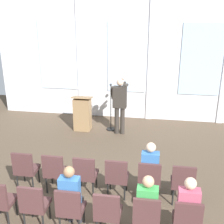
# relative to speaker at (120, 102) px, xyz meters

# --- Properties ---
(rear_partition) EXTENTS (9.12, 0.14, 4.41)m
(rear_partition) POSITION_rel_speaker_xyz_m (0.08, 1.43, 1.16)
(rear_partition) COLOR silver
(rear_partition) RESTS_ON ground
(speaker) EXTENTS (0.52, 0.69, 1.78)m
(speaker) POSITION_rel_speaker_xyz_m (0.00, 0.00, 0.00)
(speaker) COLOR #332D28
(speaker) RESTS_ON ground
(mic_stand) EXTENTS (0.28, 0.28, 1.55)m
(mic_stand) POSITION_rel_speaker_xyz_m (-0.32, 0.22, -0.70)
(mic_stand) COLOR black
(mic_stand) RESTS_ON ground
(lectern) EXTENTS (0.60, 0.48, 1.16)m
(lectern) POSITION_rel_speaker_xyz_m (-1.23, 0.11, -0.48)
(lectern) COLOR #93724C
(lectern) RESTS_ON ground
(chair_r0_c0) EXTENTS (0.46, 0.44, 0.94)m
(chair_r0_c0) POSITION_rel_speaker_xyz_m (-1.65, -3.28, -0.50)
(chair_r0_c0) COLOR black
(chair_r0_c0) RESTS_ON ground
(chair_r0_c1) EXTENTS (0.46, 0.44, 0.94)m
(chair_r0_c1) POSITION_rel_speaker_xyz_m (-0.97, -3.28, -0.50)
(chair_r0_c1) COLOR black
(chair_r0_c1) RESTS_ON ground
(chair_r0_c2) EXTENTS (0.46, 0.44, 0.94)m
(chair_r0_c2) POSITION_rel_speaker_xyz_m (-0.30, -3.28, -0.50)
(chair_r0_c2) COLOR black
(chair_r0_c2) RESTS_ON ground
(chair_r0_c3) EXTENTS (0.46, 0.44, 0.94)m
(chair_r0_c3) POSITION_rel_speaker_xyz_m (0.38, -3.28, -0.50)
(chair_r0_c3) COLOR black
(chair_r0_c3) RESTS_ON ground
(chair_r0_c4) EXTENTS (0.46, 0.44, 0.94)m
(chair_r0_c4) POSITION_rel_speaker_xyz_m (1.06, -3.28, -0.50)
(chair_r0_c4) COLOR black
(chair_r0_c4) RESTS_ON ground
(audience_r0_c4) EXTENTS (0.36, 0.39, 1.33)m
(audience_r0_c4) POSITION_rel_speaker_xyz_m (1.06, -3.20, -0.30)
(audience_r0_c4) COLOR #2D2D33
(audience_r0_c4) RESTS_ON ground
(chair_r0_c5) EXTENTS (0.46, 0.44, 0.94)m
(chair_r0_c5) POSITION_rel_speaker_xyz_m (1.74, -3.28, -0.50)
(chair_r0_c5) COLOR black
(chair_r0_c5) RESTS_ON ground
(chair_r1_c1) EXTENTS (0.46, 0.44, 0.94)m
(chair_r1_c1) POSITION_rel_speaker_xyz_m (-0.97, -4.41, -0.50)
(chair_r1_c1) COLOR black
(chair_r1_c1) RESTS_ON ground
(chair_r1_c2) EXTENTS (0.46, 0.44, 0.94)m
(chair_r1_c2) POSITION_rel_speaker_xyz_m (-0.30, -4.41, -0.50)
(chair_r1_c2) COLOR black
(chair_r1_c2) RESTS_ON ground
(audience_r1_c2) EXTENTS (0.36, 0.39, 1.33)m
(audience_r1_c2) POSITION_rel_speaker_xyz_m (-0.30, -4.33, -0.30)
(audience_r1_c2) COLOR #2D2D33
(audience_r1_c2) RESTS_ON ground
(chair_r1_c3) EXTENTS (0.46, 0.44, 0.94)m
(chair_r1_c3) POSITION_rel_speaker_xyz_m (0.38, -4.41, -0.50)
(chair_r1_c3) COLOR black
(chair_r1_c3) RESTS_ON ground
(chair_r1_c4) EXTENTS (0.46, 0.44, 0.94)m
(chair_r1_c4) POSITION_rel_speaker_xyz_m (1.06, -4.41, -0.50)
(chair_r1_c4) COLOR black
(chair_r1_c4) RESTS_ON ground
(audience_r1_c4) EXTENTS (0.36, 0.39, 1.28)m
(audience_r1_c4) POSITION_rel_speaker_xyz_m (1.06, -4.33, -0.32)
(audience_r1_c4) COLOR #2D2D33
(audience_r1_c4) RESTS_ON ground
(chair_r1_c5) EXTENTS (0.46, 0.44, 0.94)m
(chair_r1_c5) POSITION_rel_speaker_xyz_m (1.74, -4.41, -0.50)
(chair_r1_c5) COLOR black
(chair_r1_c5) RESTS_ON ground
(audience_r1_c5) EXTENTS (0.36, 0.39, 1.31)m
(audience_r1_c5) POSITION_rel_speaker_xyz_m (1.74, -4.33, -0.31)
(audience_r1_c5) COLOR #2D2D33
(audience_r1_c5) RESTS_ON ground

